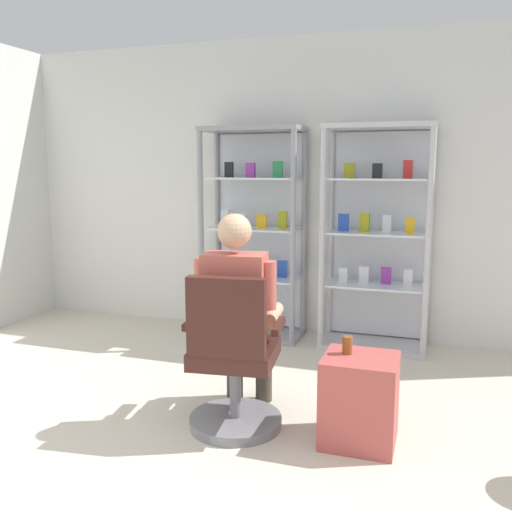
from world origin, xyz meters
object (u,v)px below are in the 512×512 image
at_px(display_cabinet_left, 255,232).
at_px(office_chair, 233,367).
at_px(seated_shopkeeper, 239,307).
at_px(tea_glass, 347,345).
at_px(display_cabinet_right, 377,237).
at_px(storage_crate, 360,400).

xyz_separation_m(display_cabinet_left, office_chair, (0.50, -1.89, -0.57)).
relative_size(display_cabinet_left, seated_shopkeeper, 1.47).
xyz_separation_m(office_chair, tea_glass, (0.65, 0.12, 0.16)).
relative_size(display_cabinet_right, office_chair, 1.98).
bearing_deg(office_chair, tea_glass, 10.38).
xyz_separation_m(display_cabinet_left, seated_shopkeeper, (0.48, -1.73, -0.25)).
xyz_separation_m(seated_shopkeeper, storage_crate, (0.75, -0.07, -0.46)).
relative_size(display_cabinet_left, office_chair, 1.98).
height_order(office_chair, storage_crate, office_chair).
distance_m(office_chair, storage_crate, 0.75).
distance_m(storage_crate, tea_glass, 0.32).
relative_size(office_chair, seated_shopkeeper, 0.74).
distance_m(display_cabinet_right, seated_shopkeeper, 1.86).
height_order(display_cabinet_left, office_chair, display_cabinet_left).
bearing_deg(display_cabinet_right, tea_glass, -88.58).
height_order(display_cabinet_right, seated_shopkeeper, display_cabinet_right).
height_order(seated_shopkeeper, tea_glass, seated_shopkeeper).
xyz_separation_m(display_cabinet_left, display_cabinet_right, (1.10, 0.00, -0.00)).
bearing_deg(display_cabinet_left, seated_shopkeeper, -74.59).
height_order(display_cabinet_right, tea_glass, display_cabinet_right).
bearing_deg(seated_shopkeeper, office_chair, -82.79).
xyz_separation_m(display_cabinet_right, storage_crate, (0.13, -1.81, -0.71)).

